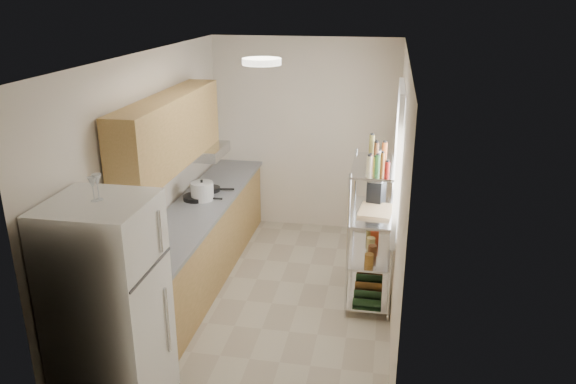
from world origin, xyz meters
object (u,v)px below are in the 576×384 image
Objects in this scene: rice_cooker at (202,191)px; cutting_board at (376,211)px; refrigerator at (110,311)px; espresso_machine at (376,190)px; frying_pan_large at (196,198)px.

cutting_board is at bearing -8.95° from rice_cooker.
rice_cooker is 0.61× the size of cutting_board.
espresso_machine is at bearing 50.70° from refrigerator.
frying_pan_large is 1.03× the size of espresso_machine.
refrigerator is at bearing -88.70° from rice_cooker.
frying_pan_large is at bearing -167.85° from espresso_machine.
rice_cooker is at bearing -168.19° from espresso_machine.
rice_cooker reaches higher than frying_pan_large.
espresso_machine is at bearing 91.60° from cutting_board.
cutting_board is (1.96, -0.31, 0.02)m from rice_cooker.
refrigerator is at bearing -133.02° from cutting_board.
refrigerator is 6.42× the size of espresso_machine.
refrigerator is 2.80m from cutting_board.
cutting_board is 1.55× the size of espresso_machine.
frying_pan_large is 2.06m from cutting_board.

